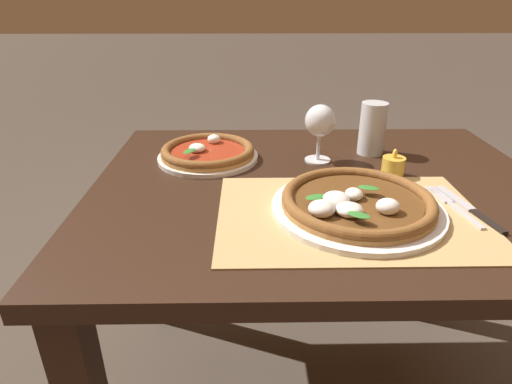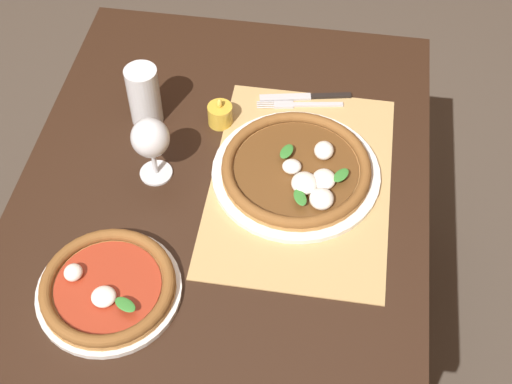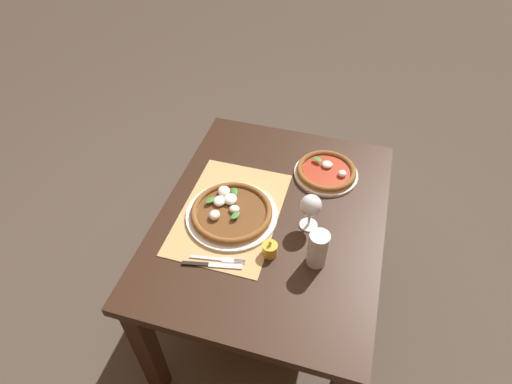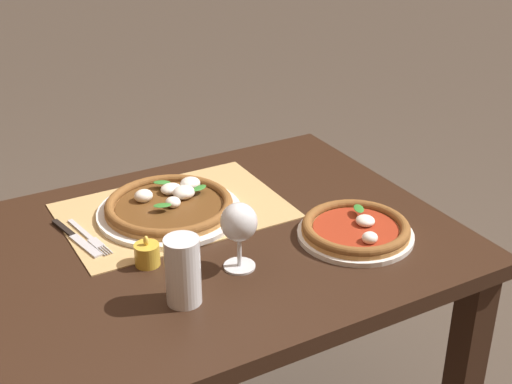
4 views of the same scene
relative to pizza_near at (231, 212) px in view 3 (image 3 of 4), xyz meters
The scene contains 10 objects.
ground_plane 0.78m from the pizza_near, 107.47° to the left, with size 24.00×24.00×0.00m, color #473D33.
dining_table 0.21m from the pizza_near, 107.47° to the left, with size 1.10×0.86×0.74m.
paper_placemat 0.03m from the pizza_near, 146.34° to the right, with size 0.55×0.38×0.00m, color tan.
pizza_near is the anchor object (origin of this frame).
pizza_far 0.46m from the pizza_near, 136.73° to the left, with size 0.27×0.27×0.05m.
wine_glass 0.31m from the pizza_near, 96.97° to the left, with size 0.08×0.08×0.16m.
pint_glass 0.38m from the pizza_near, 71.31° to the left, with size 0.07×0.07×0.15m.
fork 0.21m from the pizza_near, ahead, with size 0.05×0.20×0.00m.
knife 0.24m from the pizza_near, ahead, with size 0.06×0.21×0.01m.
votive_candle 0.23m from the pizza_near, 54.85° to the left, with size 0.06×0.06×0.07m.
Camera 3 is at (1.08, 0.25, 2.00)m, focal length 30.00 mm.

